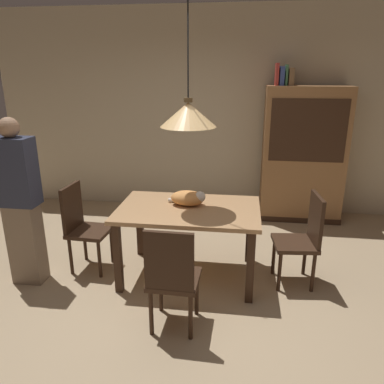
{
  "coord_description": "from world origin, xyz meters",
  "views": [
    {
      "loc": [
        0.49,
        -2.87,
        2.05
      ],
      "look_at": [
        -0.0,
        0.73,
        0.85
      ],
      "focal_mm": 34.77,
      "sensor_mm": 36.0,
      "label": 1
    }
  ],
  "objects_px": {
    "pendant_lamp": "(188,114)",
    "chair_left_side": "(82,224)",
    "dining_table": "(189,217)",
    "book_blue_wide": "(282,76)",
    "book_brown_thick": "(291,77)",
    "book_green_slim": "(286,75)",
    "cat_sleeping": "(189,198)",
    "hutch_bookcase": "(303,158)",
    "chair_near_front": "(172,275)",
    "chair_right_side": "(303,236)",
    "person_standing": "(20,203)",
    "book_red_tall": "(277,74)"
  },
  "relations": [
    {
      "from": "chair_left_side",
      "to": "book_brown_thick",
      "type": "relative_size",
      "value": 3.88
    },
    {
      "from": "chair_left_side",
      "to": "cat_sleeping",
      "type": "distance_m",
      "value": 1.16
    },
    {
      "from": "dining_table",
      "to": "book_green_slim",
      "type": "relative_size",
      "value": 5.38
    },
    {
      "from": "hutch_bookcase",
      "to": "chair_right_side",
      "type": "bearing_deg",
      "value": -96.71
    },
    {
      "from": "book_brown_thick",
      "to": "book_green_slim",
      "type": "bearing_deg",
      "value": 180.0
    },
    {
      "from": "chair_near_front",
      "to": "book_brown_thick",
      "type": "relative_size",
      "value": 3.88
    },
    {
      "from": "chair_near_front",
      "to": "book_red_tall",
      "type": "height_order",
      "value": "book_red_tall"
    },
    {
      "from": "dining_table",
      "to": "chair_left_side",
      "type": "xyz_separation_m",
      "value": [
        -1.13,
        0.0,
        -0.14
      ]
    },
    {
      "from": "dining_table",
      "to": "pendant_lamp",
      "type": "distance_m",
      "value": 1.01
    },
    {
      "from": "dining_table",
      "to": "chair_right_side",
      "type": "xyz_separation_m",
      "value": [
        1.13,
        0.01,
        -0.14
      ]
    },
    {
      "from": "chair_right_side",
      "to": "pendant_lamp",
      "type": "relative_size",
      "value": 0.72
    },
    {
      "from": "chair_near_front",
      "to": "book_blue_wide",
      "type": "distance_m",
      "value": 3.19
    },
    {
      "from": "book_red_tall",
      "to": "book_blue_wide",
      "type": "height_order",
      "value": "book_red_tall"
    },
    {
      "from": "book_brown_thick",
      "to": "chair_left_side",
      "type": "bearing_deg",
      "value": -141.19
    },
    {
      "from": "chair_near_front",
      "to": "chair_left_side",
      "type": "height_order",
      "value": "same"
    },
    {
      "from": "dining_table",
      "to": "person_standing",
      "type": "distance_m",
      "value": 1.62
    },
    {
      "from": "dining_table",
      "to": "chair_near_front",
      "type": "height_order",
      "value": "chair_near_front"
    },
    {
      "from": "hutch_bookcase",
      "to": "book_red_tall",
      "type": "bearing_deg",
      "value": 179.8
    },
    {
      "from": "pendant_lamp",
      "to": "book_red_tall",
      "type": "bearing_deg",
      "value": 63.09
    },
    {
      "from": "chair_near_front",
      "to": "person_standing",
      "type": "relative_size",
      "value": 0.56
    },
    {
      "from": "cat_sleeping",
      "to": "book_brown_thick",
      "type": "height_order",
      "value": "book_brown_thick"
    },
    {
      "from": "hutch_bookcase",
      "to": "book_brown_thick",
      "type": "bearing_deg",
      "value": 179.66
    },
    {
      "from": "chair_right_side",
      "to": "book_red_tall",
      "type": "xyz_separation_m",
      "value": [
        -0.22,
        1.78,
        1.48
      ]
    },
    {
      "from": "book_blue_wide",
      "to": "person_standing",
      "type": "relative_size",
      "value": 0.15
    },
    {
      "from": "pendant_lamp",
      "to": "person_standing",
      "type": "xyz_separation_m",
      "value": [
        -1.58,
        -0.32,
        -0.83
      ]
    },
    {
      "from": "dining_table",
      "to": "book_red_tall",
      "type": "relative_size",
      "value": 5.0
    },
    {
      "from": "chair_left_side",
      "to": "book_green_slim",
      "type": "height_order",
      "value": "book_green_slim"
    },
    {
      "from": "chair_near_front",
      "to": "chair_left_side",
      "type": "bearing_deg",
      "value": 141.91
    },
    {
      "from": "pendant_lamp",
      "to": "book_brown_thick",
      "type": "xyz_separation_m",
      "value": [
        1.09,
        1.79,
        0.3
      ]
    },
    {
      "from": "chair_near_front",
      "to": "book_blue_wide",
      "type": "height_order",
      "value": "book_blue_wide"
    },
    {
      "from": "chair_left_side",
      "to": "pendant_lamp",
      "type": "relative_size",
      "value": 0.72
    },
    {
      "from": "cat_sleeping",
      "to": "hutch_bookcase",
      "type": "xyz_separation_m",
      "value": [
        1.35,
        1.71,
        0.06
      ]
    },
    {
      "from": "book_blue_wide",
      "to": "pendant_lamp",
      "type": "bearing_deg",
      "value": -118.5
    },
    {
      "from": "pendant_lamp",
      "to": "book_red_tall",
      "type": "distance_m",
      "value": 2.03
    },
    {
      "from": "chair_right_side",
      "to": "book_green_slim",
      "type": "relative_size",
      "value": 3.58
    },
    {
      "from": "cat_sleeping",
      "to": "chair_right_side",
      "type": "bearing_deg",
      "value": -3.43
    },
    {
      "from": "hutch_bookcase",
      "to": "book_brown_thick",
      "type": "distance_m",
      "value": 1.1
    },
    {
      "from": "pendant_lamp",
      "to": "chair_left_side",
      "type": "bearing_deg",
      "value": 179.77
    },
    {
      "from": "chair_left_side",
      "to": "pendant_lamp",
      "type": "distance_m",
      "value": 1.61
    },
    {
      "from": "dining_table",
      "to": "book_blue_wide",
      "type": "height_order",
      "value": "book_blue_wide"
    },
    {
      "from": "hutch_bookcase",
      "to": "book_blue_wide",
      "type": "distance_m",
      "value": 1.14
    },
    {
      "from": "dining_table",
      "to": "book_blue_wide",
      "type": "bearing_deg",
      "value": 61.5
    },
    {
      "from": "person_standing",
      "to": "cat_sleeping",
      "type": "bearing_deg",
      "value": 14.05
    },
    {
      "from": "pendant_lamp",
      "to": "book_blue_wide",
      "type": "xyz_separation_m",
      "value": [
        0.97,
        1.79,
        0.31
      ]
    },
    {
      "from": "pendant_lamp",
      "to": "person_standing",
      "type": "distance_m",
      "value": 1.81
    },
    {
      "from": "book_green_slim",
      "to": "book_brown_thick",
      "type": "bearing_deg",
      "value": 0.0
    },
    {
      "from": "chair_near_front",
      "to": "chair_right_side",
      "type": "xyz_separation_m",
      "value": [
        1.13,
        0.89,
        0.0
      ]
    },
    {
      "from": "chair_right_side",
      "to": "person_standing",
      "type": "distance_m",
      "value": 2.75
    },
    {
      "from": "pendant_lamp",
      "to": "chair_right_side",
      "type": "bearing_deg",
      "value": 0.4
    },
    {
      "from": "chair_left_side",
      "to": "cat_sleeping",
      "type": "relative_size",
      "value": 2.38
    }
  ]
}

